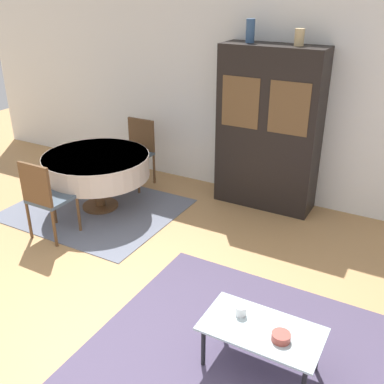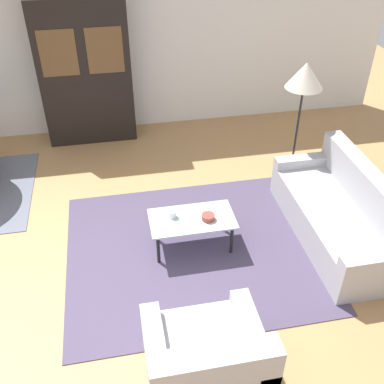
{
  "view_description": "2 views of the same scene",
  "coord_description": "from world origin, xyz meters",
  "views": [
    {
      "loc": [
        2.1,
        -2.02,
        2.79
      ],
      "look_at": [
        0.2,
        1.4,
        0.95
      ],
      "focal_mm": 42.0,
      "sensor_mm": 36.0,
      "label": 1
    },
    {
      "loc": [
        0.57,
        -3.12,
        3.47
      ],
      "look_at": [
        1.28,
        0.55,
        0.75
      ],
      "focal_mm": 42.0,
      "sensor_mm": 36.0,
      "label": 2
    }
  ],
  "objects": [
    {
      "name": "armchair",
      "position": [
        1.08,
        -1.1,
        0.29
      ],
      "size": [
        0.94,
        0.85,
        0.79
      ],
      "color": "#B2B2B7",
      "rests_on": "ground_plane"
    },
    {
      "name": "display_cabinet",
      "position": [
        0.25,
        3.34,
        1.06
      ],
      "size": [
        1.3,
        0.48,
        2.11
      ],
      "color": "black",
      "rests_on": "ground_plane"
    },
    {
      "name": "couch",
      "position": [
        2.97,
        0.41,
        0.29
      ],
      "size": [
        0.83,
        1.95,
        0.82
      ],
      "rotation": [
        0.0,
        0.0,
        1.57
      ],
      "color": "#B2B2B7",
      "rests_on": "ground_plane"
    },
    {
      "name": "bowl",
      "position": [
        1.45,
        0.5,
        0.43
      ],
      "size": [
        0.14,
        0.14,
        0.06
      ],
      "color": "#9E4238",
      "rests_on": "coffee_table"
    },
    {
      "name": "area_rug",
      "position": [
        1.27,
        0.48,
        0.01
      ],
      "size": [
        2.74,
        2.4,
        0.01
      ],
      "color": "#4C425B",
      "rests_on": "ground_plane"
    },
    {
      "name": "cup",
      "position": [
        1.08,
        0.61,
        0.44
      ],
      "size": [
        0.09,
        0.09,
        0.08
      ],
      "color": "white",
      "rests_on": "coffee_table"
    },
    {
      "name": "ground_plane",
      "position": [
        0.0,
        0.0,
        0.0
      ],
      "size": [
        14.0,
        14.0,
        0.0
      ],
      "primitive_type": "plane",
      "color": "tan"
    },
    {
      "name": "floor_lamp",
      "position": [
        2.89,
        1.69,
        1.39
      ],
      "size": [
        0.46,
        0.46,
        1.6
      ],
      "color": "black",
      "rests_on": "ground_plane"
    },
    {
      "name": "wall_back",
      "position": [
        0.0,
        3.63,
        1.35
      ],
      "size": [
        10.0,
        0.06,
        2.7
      ],
      "color": "white",
      "rests_on": "ground_plane"
    },
    {
      "name": "coffee_table",
      "position": [
        1.28,
        0.55,
        0.36
      ],
      "size": [
        0.92,
        0.51,
        0.39
      ],
      "color": "black",
      "rests_on": "area_rug"
    }
  ]
}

